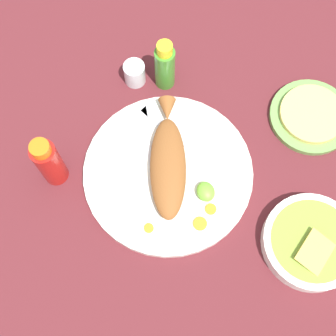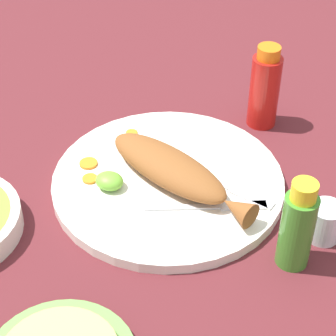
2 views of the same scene
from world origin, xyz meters
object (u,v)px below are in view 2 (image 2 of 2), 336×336
fork_near (227,187)px  hot_sauce_bottle_green (297,227)px  hot_sauce_bottle_red (265,89)px  salt_cup (324,224)px  fork_far (214,206)px  fried_fish (174,170)px  main_plate (168,182)px

fork_near → hot_sauce_bottle_green: 0.16m
hot_sauce_bottle_red → salt_cup: hot_sauce_bottle_red is taller
fork_far → fork_near: bearing=60.4°
fork_near → hot_sauce_bottle_red: 0.22m
salt_cup → fork_far: bearing=8.9°
fried_fish → hot_sauce_bottle_green: hot_sauce_bottle_green is taller
fried_fish → fork_far: bearing=178.5°
hot_sauce_bottle_red → salt_cup: bearing=125.0°
fried_fish → hot_sauce_bottle_red: bearing=-87.6°
hot_sauce_bottle_green → main_plate: bearing=-18.4°
fork_far → hot_sauce_bottle_red: hot_sauce_bottle_red is taller
main_plate → fork_near: 0.10m
fork_far → hot_sauce_bottle_red: (0.01, -0.26, 0.05)m
fried_fish → fork_near: bearing=-147.3°
main_plate → hot_sauce_bottle_red: size_ratio=2.39×
hot_sauce_bottle_red → salt_cup: 0.30m
main_plate → fried_fish: (-0.01, 0.00, 0.03)m
fried_fish → fork_near: fried_fish is taller
main_plate → salt_cup: bearing=177.9°
fried_fish → hot_sauce_bottle_red: (-0.07, -0.23, 0.03)m
fork_near → fork_far: same height
main_plate → hot_sauce_bottle_green: size_ratio=2.57×
main_plate → fork_near: (-0.09, -0.02, 0.01)m
main_plate → fork_near: size_ratio=2.00×
fried_fish → fork_far: size_ratio=1.64×
fork_near → salt_cup: size_ratio=3.23×
fork_near → fork_far: size_ratio=1.07×
fork_far → salt_cup: (-0.16, -0.03, 0.01)m
hot_sauce_bottle_red → hot_sauce_bottle_green: hot_sauce_bottle_red is taller
main_plate → salt_cup: 0.25m
fried_fish → hot_sauce_bottle_red: hot_sauce_bottle_red is taller
fried_fish → fork_far: fried_fish is taller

